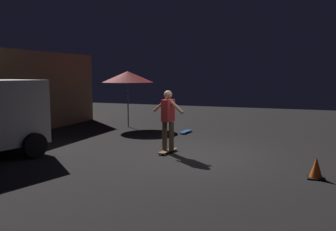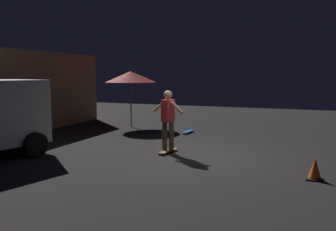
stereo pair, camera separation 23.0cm
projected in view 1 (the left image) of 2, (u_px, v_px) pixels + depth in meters
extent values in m
plane|color=black|center=(198.00, 156.00, 9.19)|extent=(28.00, 28.00, 0.00)
cylinder|color=black|center=(34.00, 145.00, 8.95)|extent=(0.70, 0.39, 0.66)
cylinder|color=slate|center=(128.00, 101.00, 14.14)|extent=(0.05, 0.05, 2.20)
cone|color=#A52626|center=(128.00, 77.00, 14.03)|extent=(2.10, 2.10, 0.45)
cube|color=olive|center=(168.00, 151.00, 9.55)|extent=(0.80, 0.36, 0.02)
sphere|color=silver|center=(171.00, 150.00, 9.85)|extent=(0.05, 0.05, 0.05)
sphere|color=silver|center=(176.00, 150.00, 9.76)|extent=(0.05, 0.05, 0.05)
sphere|color=silver|center=(160.00, 154.00, 9.34)|extent=(0.05, 0.05, 0.05)
sphere|color=silver|center=(165.00, 154.00, 9.25)|extent=(0.05, 0.05, 0.05)
cube|color=#1959B2|center=(186.00, 131.00, 12.78)|extent=(0.80, 0.28, 0.02)
sphere|color=silver|center=(185.00, 134.00, 12.48)|extent=(0.05, 0.05, 0.05)
sphere|color=silver|center=(181.00, 133.00, 12.55)|extent=(0.05, 0.05, 0.05)
sphere|color=silver|center=(191.00, 131.00, 13.02)|extent=(0.05, 0.05, 0.05)
sphere|color=silver|center=(187.00, 131.00, 13.09)|extent=(0.05, 0.05, 0.05)
cylinder|color=brown|center=(165.00, 135.00, 9.55)|extent=(0.14, 0.14, 0.82)
cylinder|color=brown|center=(171.00, 136.00, 9.44)|extent=(0.14, 0.14, 0.82)
cube|color=red|center=(168.00, 110.00, 9.41)|extent=(0.42, 0.29, 0.60)
sphere|color=tan|center=(168.00, 95.00, 9.36)|extent=(0.23, 0.23, 0.23)
cylinder|color=tan|center=(161.00, 105.00, 9.51)|extent=(0.20, 0.55, 0.46)
cylinder|color=tan|center=(175.00, 105.00, 9.28)|extent=(0.20, 0.55, 0.46)
cube|color=black|center=(316.00, 178.00, 7.20)|extent=(0.34, 0.34, 0.03)
cone|color=#EA5914|center=(316.00, 168.00, 7.18)|extent=(0.28, 0.28, 0.46)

